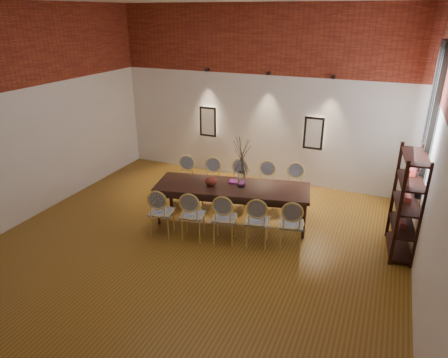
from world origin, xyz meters
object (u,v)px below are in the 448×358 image
at_px(chair_far_b, 211,182).
at_px(shelving_rack, 407,204).
at_px(vase, 241,179).
at_px(bowl, 211,181).
at_px(book, 236,182).
at_px(chair_near_c, 225,217).
at_px(chair_far_a, 185,180).
at_px(chair_far_d, 266,186).
at_px(chair_near_d, 258,221).
at_px(chair_far_e, 294,189).
at_px(chair_far_c, 238,184).
at_px(chair_near_a, 162,212).
at_px(dining_table, 232,204).
at_px(chair_near_b, 193,214).
at_px(chair_near_e, 292,224).

distance_m(chair_far_b, shelving_rack, 3.80).
distance_m(vase, bowl, 0.58).
bearing_deg(book, chair_near_c, -80.80).
bearing_deg(book, chair_far_b, 149.82).
xyz_separation_m(chair_far_a, chair_far_d, (1.70, 0.36, 0.00)).
relative_size(chair_near_d, chair_far_e, 1.00).
relative_size(chair_far_c, vase, 3.13).
height_order(chair_far_b, chair_far_e, same).
bearing_deg(chair_near_a, vase, 29.23).
bearing_deg(dining_table, chair_near_b, -127.87).
xyz_separation_m(chair_near_e, shelving_rack, (1.74, 0.62, 0.43)).
height_order(chair_near_d, vase, vase).
xyz_separation_m(chair_near_d, vase, (-0.55, 0.65, 0.43)).
bearing_deg(chair_far_d, chair_far_c, 0.00).
bearing_deg(chair_near_e, chair_far_b, 139.39).
bearing_deg(chair_far_c, vase, 103.06).
relative_size(chair_far_b, shelving_rack, 0.52).
distance_m(chair_far_c, chair_far_d, 0.58).
bearing_deg(chair_near_d, chair_far_d, 90.00).
relative_size(dining_table, chair_far_d, 3.09).
distance_m(chair_near_a, chair_far_d, 2.29).
xyz_separation_m(chair_near_b, chair_far_e, (1.40, 1.82, 0.00)).
relative_size(chair_near_c, vase, 3.13).
bearing_deg(chair_far_b, chair_far_e, -180.00).
bearing_deg(chair_far_a, dining_table, 147.26).
bearing_deg(chair_near_e, chair_far_d, 111.25).
distance_m(chair_near_b, chair_far_b, 1.49).
relative_size(chair_near_c, book, 3.62).
xyz_separation_m(chair_far_e, shelving_rack, (2.04, -0.84, 0.43)).
distance_m(chair_near_b, shelving_rack, 3.60).
relative_size(chair_near_c, bowl, 3.92).
bearing_deg(chair_near_d, shelving_rack, 6.02).
height_order(bowl, book, bowl).
distance_m(chair_near_d, chair_far_b, 1.89).
bearing_deg(chair_near_c, chair_far_c, 90.00).
relative_size(chair_near_e, bowl, 3.92).
xyz_separation_m(dining_table, chair_far_b, (-0.72, 0.61, 0.09)).
distance_m(chair_far_d, chair_far_e, 0.58).
xyz_separation_m(chair_far_e, bowl, (-1.36, -1.10, 0.37)).
bearing_deg(shelving_rack, chair_near_c, -168.65).
bearing_deg(shelving_rack, dining_table, 177.13).
distance_m(chair_near_d, book, 1.11).
height_order(dining_table, chair_near_e, chair_near_e).
relative_size(vase, shelving_rack, 0.17).
height_order(chair_far_b, book, chair_far_b).
height_order(chair_near_e, book, chair_near_e).
height_order(chair_near_c, shelving_rack, shelving_rack).
xyz_separation_m(chair_near_c, chair_far_e, (0.83, 1.70, 0.00)).
height_order(chair_near_e, chair_far_b, same).
xyz_separation_m(chair_near_a, chair_near_e, (2.27, 0.48, 0.00)).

